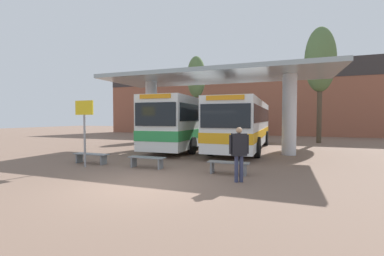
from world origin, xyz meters
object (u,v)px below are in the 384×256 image
object	(u,v)px
transit_bus_left_bay	(192,121)
waiting_bench_far_platform	(228,165)
info_sign_platform	(84,120)
transit_bus_center_bay	(243,123)
poplar_tree_behind_right	(196,78)
waiting_bench_near_pillar	(147,160)
pedestrian_waiting	(239,149)
poplar_tree_behind_left	(320,61)
waiting_bench_mid_platform	(91,156)
parked_car_street	(237,128)

from	to	relation	value
transit_bus_left_bay	waiting_bench_far_platform	bearing A→B (deg)	116.78
transit_bus_left_bay	info_sign_platform	xyz separation A→B (m)	(-1.57, -8.83, 0.17)
transit_bus_center_bay	info_sign_platform	size ratio (longest dim) A/B	3.99
transit_bus_center_bay	poplar_tree_behind_right	distance (m)	12.09
transit_bus_center_bay	waiting_bench_near_pillar	bearing A→B (deg)	70.33
waiting_bench_far_platform	pedestrian_waiting	xyz separation A→B (m)	(0.57, -1.05, 0.75)
transit_bus_left_bay	waiting_bench_near_pillar	xyz separation A→B (m)	(1.00, -8.11, -1.51)
waiting_bench_near_pillar	poplar_tree_behind_left	world-z (taller)	poplar_tree_behind_left
waiting_bench_far_platform	poplar_tree_behind_left	distance (m)	16.44
info_sign_platform	pedestrian_waiting	distance (m)	6.64
waiting_bench_mid_platform	waiting_bench_near_pillar	bearing A→B (deg)	-0.00
transit_bus_center_bay	info_sign_platform	xyz separation A→B (m)	(-5.31, -8.53, 0.24)
transit_bus_center_bay	waiting_bench_far_platform	world-z (taller)	transit_bus_center_bay
transit_bus_left_bay	waiting_bench_near_pillar	world-z (taller)	transit_bus_left_bay
transit_bus_left_bay	poplar_tree_behind_right	size ratio (longest dim) A/B	1.36
waiting_bench_mid_platform	pedestrian_waiting	world-z (taller)	pedestrian_waiting
transit_bus_center_bay	parked_car_street	world-z (taller)	transit_bus_center_bay
pedestrian_waiting	poplar_tree_behind_right	distance (m)	20.25
poplar_tree_behind_right	waiting_bench_far_platform	bearing A→B (deg)	-67.03
waiting_bench_far_platform	pedestrian_waiting	world-z (taller)	pedestrian_waiting
waiting_bench_near_pillar	parked_car_street	bearing A→B (deg)	88.81
transit_bus_center_bay	parked_car_street	distance (m)	11.16
transit_bus_left_bay	parked_car_street	distance (m)	10.70
poplar_tree_behind_right	pedestrian_waiting	bearing A→B (deg)	-66.70
parked_car_street	pedestrian_waiting	bearing A→B (deg)	-79.05
waiting_bench_near_pillar	transit_bus_center_bay	bearing A→B (deg)	70.63
info_sign_platform	poplar_tree_behind_left	xyz separation A→B (m)	(10.55, 15.14, 4.80)
pedestrian_waiting	waiting_bench_mid_platform	bearing A→B (deg)	144.29
info_sign_platform	poplar_tree_behind_left	bearing A→B (deg)	55.11
transit_bus_center_bay	poplar_tree_behind_left	world-z (taller)	poplar_tree_behind_left
poplar_tree_behind_right	parked_car_street	xyz separation A→B (m)	(4.12, 1.79, -5.43)
transit_bus_left_bay	transit_bus_center_bay	world-z (taller)	transit_bus_left_bay
transit_bus_center_bay	pedestrian_waiting	bearing A→B (deg)	97.76
waiting_bench_mid_platform	transit_bus_center_bay	bearing A→B (deg)	54.18
transit_bus_left_bay	info_sign_platform	bearing A→B (deg)	78.06
transit_bus_center_bay	pedestrian_waiting	xyz separation A→B (m)	(1.25, -8.85, -0.69)
waiting_bench_far_platform	info_sign_platform	world-z (taller)	info_sign_platform
waiting_bench_far_platform	poplar_tree_behind_left	bearing A→B (deg)	72.46
transit_bus_left_bay	parked_car_street	bearing A→B (deg)	-99.35
transit_bus_left_bay	poplar_tree_behind_left	bearing A→B (deg)	-146.83
waiting_bench_mid_platform	waiting_bench_far_platform	bearing A→B (deg)	-0.00
waiting_bench_far_platform	waiting_bench_near_pillar	bearing A→B (deg)	180.00
pedestrian_waiting	transit_bus_center_bay	bearing A→B (deg)	71.00
poplar_tree_behind_left	parked_car_street	world-z (taller)	poplar_tree_behind_left
transit_bus_left_bay	parked_car_street	world-z (taller)	transit_bus_left_bay
transit_bus_center_bay	pedestrian_waiting	distance (m)	8.97
waiting_bench_mid_platform	pedestrian_waiting	size ratio (longest dim) A/B	0.97
poplar_tree_behind_left	poplar_tree_behind_right	distance (m)	11.98
transit_bus_left_bay	poplar_tree_behind_right	bearing A→B (deg)	-74.64
waiting_bench_mid_platform	waiting_bench_far_platform	distance (m)	6.32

